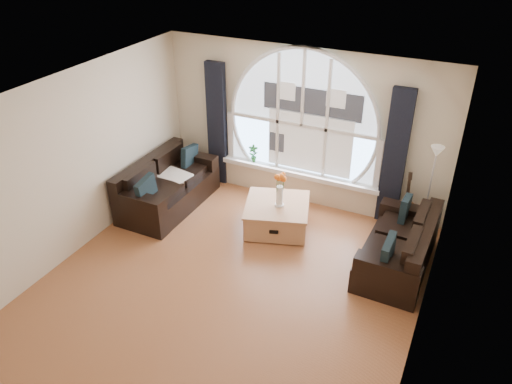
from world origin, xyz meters
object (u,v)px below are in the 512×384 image
(vase_flowers, at_px, (280,184))
(floor_lamp, at_px, (428,195))
(sofa_left, at_px, (168,186))
(potted_plant, at_px, (253,153))
(sofa_right, at_px, (398,244))
(guitar, at_px, (407,199))
(coffee_chest, at_px, (277,215))

(vase_flowers, bearing_deg, floor_lamp, 19.21)
(sofa_left, height_order, potted_plant, potted_plant)
(sofa_right, height_order, potted_plant, potted_plant)
(sofa_right, xyz_separation_m, potted_plant, (-2.88, 1.20, 0.31))
(sofa_right, height_order, guitar, guitar)
(sofa_left, relative_size, sofa_right, 1.09)
(sofa_right, height_order, vase_flowers, vase_flowers)
(potted_plant, bearing_deg, coffee_chest, -48.25)
(floor_lamp, bearing_deg, coffee_chest, -161.92)
(sofa_left, distance_m, sofa_right, 3.95)
(vase_flowers, distance_m, floor_lamp, 2.26)
(sofa_left, xyz_separation_m, guitar, (3.84, 1.09, 0.13))
(sofa_right, relative_size, coffee_chest, 1.74)
(sofa_left, bearing_deg, guitar, 16.26)
(sofa_right, distance_m, guitar, 1.11)
(coffee_chest, bearing_deg, sofa_right, -23.05)
(sofa_left, xyz_separation_m, vase_flowers, (2.03, 0.14, 0.44))
(sofa_right, distance_m, floor_lamp, 1.00)
(sofa_left, relative_size, guitar, 1.80)
(vase_flowers, height_order, floor_lamp, floor_lamp)
(sofa_right, xyz_separation_m, floor_lamp, (0.22, 0.89, 0.40))
(sofa_left, height_order, coffee_chest, sofa_left)
(vase_flowers, bearing_deg, guitar, 27.51)
(sofa_right, relative_size, vase_flowers, 2.50)
(sofa_right, bearing_deg, vase_flowers, 177.29)
(sofa_right, bearing_deg, sofa_left, -178.44)
(coffee_chest, height_order, potted_plant, potted_plant)
(vase_flowers, xyz_separation_m, potted_plant, (-0.96, 1.06, -0.13))
(potted_plant, bearing_deg, floor_lamp, -5.74)
(coffee_chest, xyz_separation_m, guitar, (1.87, 0.92, 0.28))
(vase_flowers, bearing_deg, sofa_right, -4.41)
(vase_flowers, xyz_separation_m, floor_lamp, (2.14, 0.74, -0.04))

